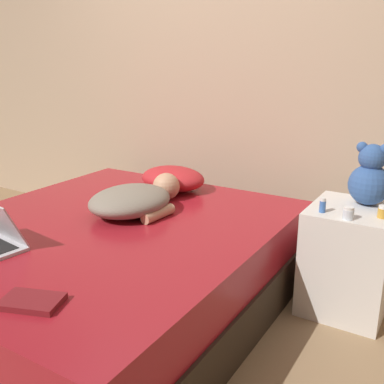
% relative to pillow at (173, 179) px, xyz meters
% --- Properties ---
extents(ground_plane, '(12.00, 12.00, 0.00)m').
position_rel_pillow_xyz_m(ground_plane, '(0.05, -0.73, -0.59)').
color(ground_plane, '#937551').
extents(wall_back, '(8.00, 0.06, 2.60)m').
position_rel_pillow_xyz_m(wall_back, '(0.05, 0.54, 0.71)').
color(wall_back, tan).
rests_on(wall_back, ground_plane).
extents(bed, '(1.72, 1.99, 0.51)m').
position_rel_pillow_xyz_m(bed, '(0.05, -0.73, -0.34)').
color(bed, '#2D2319').
rests_on(bed, ground_plane).
extents(nightstand, '(0.44, 0.50, 0.59)m').
position_rel_pillow_xyz_m(nightstand, '(1.19, -0.03, -0.29)').
color(nightstand, silver).
rests_on(nightstand, ground_plane).
extents(pillow, '(0.45, 0.34, 0.16)m').
position_rel_pillow_xyz_m(pillow, '(0.00, 0.00, 0.00)').
color(pillow, red).
rests_on(pillow, bed).
extents(person_lying, '(0.46, 0.69, 0.17)m').
position_rel_pillow_xyz_m(person_lying, '(0.06, -0.48, -0.00)').
color(person_lying, gray).
rests_on(person_lying, bed).
extents(teddy_bear, '(0.22, 0.22, 0.34)m').
position_rel_pillow_xyz_m(teddy_bear, '(1.23, 0.08, 0.16)').
color(teddy_bear, '#335693').
rests_on(teddy_bear, nightstand).
extents(bottle_amber, '(0.05, 0.05, 0.06)m').
position_rel_pillow_xyz_m(bottle_amber, '(1.34, -0.11, 0.04)').
color(bottle_amber, gold).
rests_on(bottle_amber, nightstand).
extents(bottle_blue, '(0.03, 0.03, 0.08)m').
position_rel_pillow_xyz_m(bottle_blue, '(1.06, -0.18, 0.05)').
color(bottle_blue, '#3866B2').
rests_on(bottle_blue, nightstand).
extents(bottle_clear, '(0.05, 0.05, 0.06)m').
position_rel_pillow_xyz_m(bottle_clear, '(1.20, -0.22, 0.04)').
color(bottle_clear, silver).
rests_on(bottle_clear, nightstand).
extents(book, '(0.25, 0.20, 0.02)m').
position_rel_pillow_xyz_m(book, '(0.38, -1.49, -0.07)').
color(book, maroon).
rests_on(book, bed).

